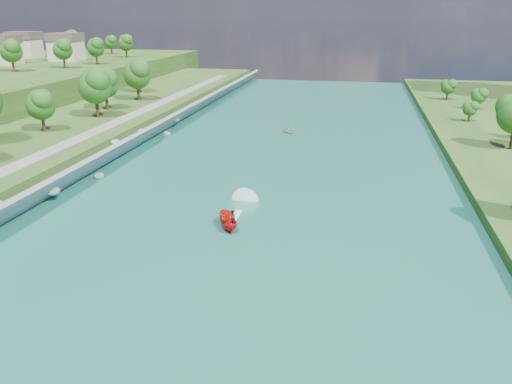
# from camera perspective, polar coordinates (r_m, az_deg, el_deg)

# --- Properties ---
(ground) EXTENTS (260.00, 260.00, 0.00)m
(ground) POSITION_cam_1_polar(r_m,az_deg,el_deg) (51.18, -3.88, -7.16)
(ground) COLOR #2D5119
(ground) RESTS_ON ground
(river_water) EXTENTS (55.00, 240.00, 0.10)m
(river_water) POSITION_cam_1_polar(r_m,az_deg,el_deg) (69.08, 0.50, 0.24)
(river_water) COLOR #1A6353
(river_water) RESTS_ON ground
(ridge_west) EXTENTS (60.00, 120.00, 9.00)m
(ridge_west) POSITION_cam_1_polar(r_m,az_deg,el_deg) (169.33, -23.12, 11.92)
(ridge_west) COLOR #2D5119
(ridge_west) RESTS_ON ground
(riprap_bank) EXTENTS (4.68, 236.00, 4.50)m
(riprap_bank) POSITION_cam_1_polar(r_m,az_deg,el_deg) (77.00, -18.85, 2.60)
(riprap_bank) COLOR slate
(riprap_bank) RESTS_ON ground
(riverside_path) EXTENTS (3.00, 200.00, 0.10)m
(riverside_path) POSITION_cam_1_polar(r_m,az_deg,el_deg) (80.59, -22.86, 4.13)
(riverside_path) COLOR gray
(riverside_path) RESTS_ON berm_west
(ridge_houses) EXTENTS (29.50, 29.50, 8.40)m
(ridge_houses) POSITION_cam_1_polar(r_m,az_deg,el_deg) (176.20, -24.31, 14.91)
(ridge_houses) COLOR beige
(ridge_houses) RESTS_ON ridge_west
(trees_ridge) EXTENTS (19.95, 64.80, 10.75)m
(trees_ridge) POSITION_cam_1_polar(r_m,az_deg,el_deg) (164.59, -19.68, 15.39)
(trees_ridge) COLOR #144D15
(trees_ridge) RESTS_ON ridge_west
(motorboat) EXTENTS (3.60, 19.16, 2.04)m
(motorboat) POSITION_cam_1_polar(r_m,az_deg,el_deg) (57.73, -2.93, -2.96)
(motorboat) COLOR red
(motorboat) RESTS_ON river_water
(raft) EXTENTS (3.65, 3.55, 1.49)m
(raft) POSITION_cam_1_polar(r_m,az_deg,el_deg) (102.64, 3.72, 6.96)
(raft) COLOR gray
(raft) RESTS_ON river_water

